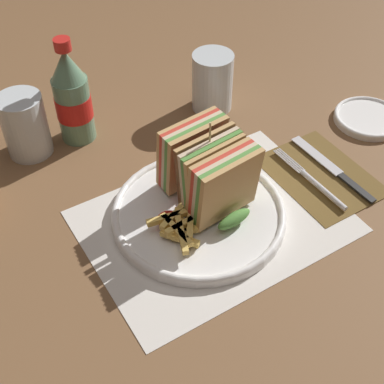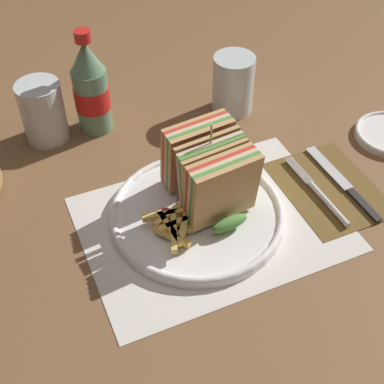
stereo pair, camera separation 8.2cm
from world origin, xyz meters
name	(u,v)px [view 1 (the left image)]	position (x,y,z in m)	size (l,w,h in m)	color
ground_plane	(206,201)	(0.00, 0.00, 0.00)	(4.00, 4.00, 0.00)	brown
placemat	(214,221)	(-0.01, -0.04, 0.00)	(0.40, 0.29, 0.00)	silver
plate_main	(199,213)	(-0.03, -0.02, 0.01)	(0.27, 0.27, 0.02)	white
club_sandwich	(208,171)	(0.00, -0.01, 0.07)	(0.12, 0.17, 0.15)	tan
fries_pile	(179,226)	(-0.08, -0.05, 0.03)	(0.08, 0.09, 0.02)	#E0B756
ketchup_blob	(168,218)	(-0.08, -0.02, 0.03)	(0.04, 0.03, 0.01)	maroon
napkin	(320,175)	(0.20, -0.05, 0.00)	(0.15, 0.19, 0.00)	brown
fork	(316,184)	(0.17, -0.07, 0.01)	(0.02, 0.17, 0.01)	silver
knife	(333,169)	(0.22, -0.05, 0.01)	(0.02, 0.19, 0.00)	black
coke_bottle_near	(72,98)	(-0.11, 0.26, 0.08)	(0.06, 0.06, 0.20)	slate
glass_near	(212,82)	(0.15, 0.21, 0.06)	(0.08, 0.08, 0.11)	silver
glass_far	(25,126)	(-0.20, 0.27, 0.06)	(0.08, 0.08, 0.11)	silver
side_saucer	(368,118)	(0.38, 0.02, 0.01)	(0.13, 0.13, 0.01)	white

